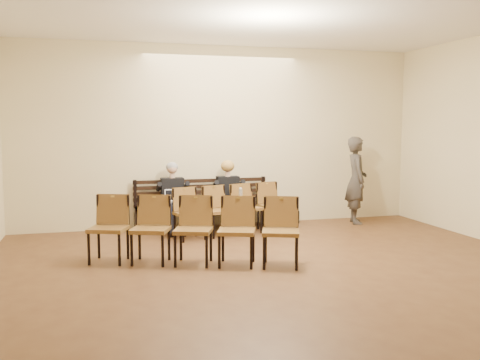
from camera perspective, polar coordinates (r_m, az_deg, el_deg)
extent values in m
plane|color=brown|center=(6.09, 9.09, -13.16)|extent=(10.00, 10.00, 0.00)
cube|color=beige|center=(10.52, -2.03, 4.68)|extent=(8.00, 0.02, 3.50)
cube|color=black|center=(10.23, -3.93, -3.96)|extent=(2.60, 0.90, 0.45)
cube|color=silver|center=(9.77, -6.99, -2.44)|extent=(0.36, 0.31, 0.23)
cylinder|color=silver|center=(9.92, 0.06, -2.23)|extent=(0.08, 0.08, 0.25)
cube|color=black|center=(10.83, 5.31, -3.96)|extent=(0.40, 0.35, 0.25)
imported|color=#39342F|center=(10.94, 12.31, 0.66)|extent=(0.64, 0.82, 2.00)
cube|color=brown|center=(9.66, -0.75, -3.19)|extent=(2.24, 1.03, 0.90)
cube|color=brown|center=(7.64, -5.01, -5.39)|extent=(2.99, 1.55, 0.97)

